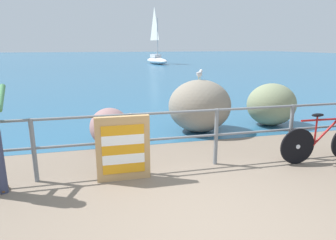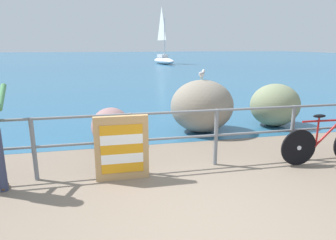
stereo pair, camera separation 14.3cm
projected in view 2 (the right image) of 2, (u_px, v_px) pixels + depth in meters
The scene contains 10 objects.
ground_plane at pixel (119, 74), 22.48m from camera, with size 120.00×120.00×0.10m, color #756656.
sea_surface at pixel (110, 58), 49.17m from camera, with size 120.00×90.00×0.01m, color #285B7F.
promenade_railing at pixel (175, 133), 5.09m from camera, with size 7.59×0.07×1.02m.
bicycle at pixel (325, 143), 5.37m from camera, with size 1.70×0.48×0.92m.
folded_deckchair_stack at pixel (122, 148), 4.69m from camera, with size 0.84×0.10×1.04m.
breakwater_boulder_main at pixel (202, 106), 7.32m from camera, with size 1.55×1.37×1.28m.
breakwater_boulder_left at pixel (111, 127), 6.38m from camera, with size 0.84×0.99×0.81m.
breakwater_boulder_right at pixel (275, 105), 7.87m from camera, with size 1.31×1.16×1.12m.
seagull at pixel (202, 74), 7.22m from camera, with size 0.27×0.31×0.23m.
sailboat at pixel (164, 58), 33.47m from camera, with size 2.32×4.58×6.16m.
Camera 2 is at (-1.13, -2.92, 2.09)m, focal length 31.99 mm.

